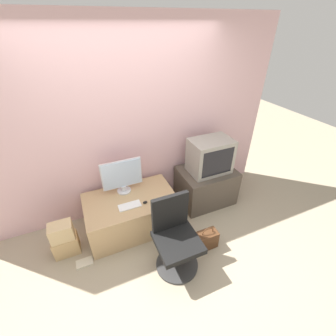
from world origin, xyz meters
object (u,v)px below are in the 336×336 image
(crt_tv, at_px, (210,156))
(office_chair, at_px, (175,239))
(main_monitor, at_px, (122,176))
(keyboard, at_px, (130,206))
(cardboard_box_lower, at_px, (66,245))
(book, at_px, (85,263))
(handbag, at_px, (207,239))
(mouse, at_px, (145,202))

(crt_tv, relative_size, office_chair, 0.65)
(main_monitor, xyz_separation_m, office_chair, (0.34, -0.96, -0.34))
(keyboard, distance_m, crt_tv, 1.35)
(cardboard_box_lower, distance_m, book, 0.33)
(crt_tv, xyz_separation_m, handbag, (-0.47, -0.80, -0.70))
(cardboard_box_lower, relative_size, handbag, 0.88)
(mouse, bearing_deg, keyboard, 171.88)
(main_monitor, relative_size, mouse, 9.26)
(keyboard, relative_size, book, 1.45)
(office_chair, relative_size, book, 4.70)
(cardboard_box_lower, relative_size, book, 1.53)
(crt_tv, xyz_separation_m, cardboard_box_lower, (-2.14, -0.17, -0.70))
(office_chair, bearing_deg, mouse, 104.50)
(crt_tv, bearing_deg, handbag, -120.55)
(mouse, xyz_separation_m, book, (-0.87, -0.20, -0.50))
(crt_tv, bearing_deg, main_monitor, 174.45)
(mouse, bearing_deg, main_monitor, 117.29)
(keyboard, relative_size, handbag, 0.83)
(keyboard, distance_m, office_chair, 0.73)
(mouse, distance_m, cardboard_box_lower, 1.11)
(office_chair, height_order, handbag, office_chair)
(keyboard, bearing_deg, office_chair, -61.01)
(handbag, bearing_deg, office_chair, -175.68)
(handbag, xyz_separation_m, book, (-1.49, 0.37, -0.12))
(office_chair, bearing_deg, main_monitor, 109.50)
(office_chair, xyz_separation_m, book, (-1.03, 0.40, -0.39))
(mouse, distance_m, handbag, 0.93)
(main_monitor, height_order, handbag, main_monitor)
(handbag, distance_m, book, 1.54)
(office_chair, distance_m, book, 1.17)
(office_chair, relative_size, cardboard_box_lower, 3.07)
(mouse, height_order, crt_tv, crt_tv)
(office_chair, relative_size, handbag, 2.70)
(crt_tv, height_order, office_chair, crt_tv)
(keyboard, xyz_separation_m, office_chair, (0.35, -0.63, -0.10))
(mouse, height_order, handbag, mouse)
(main_monitor, xyz_separation_m, mouse, (0.18, -0.36, -0.24))
(office_chair, height_order, book, office_chair)
(main_monitor, height_order, mouse, main_monitor)
(mouse, relative_size, office_chair, 0.06)
(office_chair, bearing_deg, crt_tv, 41.63)
(cardboard_box_lower, bearing_deg, handbag, -20.67)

